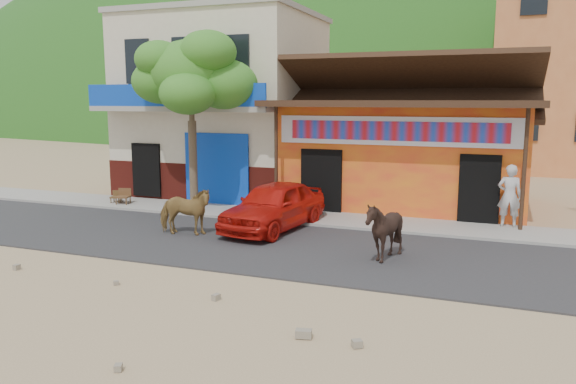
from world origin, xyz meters
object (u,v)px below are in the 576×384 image
Objects in this scene: cow_tan at (185,211)px; cafe_chair_left at (123,190)px; tree at (192,121)px; cow_dark at (384,231)px; red_car at (274,206)px; pedestrian at (510,196)px; scooter at (280,200)px; cafe_chair_right at (116,192)px.

cafe_chair_left is (-4.39, 3.01, -0.10)m from cow_tan.
tree is 8.47m from cow_dark.
pedestrian reaches higher than red_car.
scooter is 1.77× the size of cafe_chair_left.
pedestrian is 1.85× the size of cafe_chair_left.
cow_tan reaches higher than cafe_chair_right.
cafe_chair_right is (-10.53, 3.65, -0.26)m from cow_dark.
cafe_chair_right is at bearing 4.24° from pedestrian.
cafe_chair_right is at bearing 147.63° from cafe_chair_left.
scooter is at bearing -164.71° from cow_dark.
cafe_chair_left is (-5.96, -0.33, 0.03)m from scooter.
red_car is 6.62m from cafe_chair_left.
scooter is 5.97m from cafe_chair_left.
cafe_chair_right is at bearing 102.04° from scooter.
cafe_chair_right is (-0.39, 0.12, -0.11)m from cafe_chair_left.
cow_tan is 2.60m from red_car.
pedestrian is (6.46, 2.45, 0.30)m from red_car.
cafe_chair_left is 1.28× the size of cafe_chair_right.
cafe_chair_left is (-12.92, -1.01, -0.43)m from pedestrian.
tree reaches higher than cow_tan.
red_car reaches higher than cafe_chair_right.
cow_dark is 4.23m from red_car.
red_car is 7.04m from cafe_chair_right.
cafe_chair_right is at bearing 179.85° from tree.
scooter is at bearing 4.00° from tree.
cafe_chair_right is (-6.86, 1.56, -0.24)m from red_car.
red_car is at bearing -23.36° from tree.
red_car reaches higher than cafe_chair_left.
cow_tan is at bearing -49.38° from cafe_chair_left.
cow_dark is 1.46× the size of cafe_chair_left.
cow_tan is 3.69m from scooter.
red_car is 5.30× the size of cafe_chair_right.
cafe_chair_right is (-3.26, 0.01, -2.61)m from tree.
red_car is at bearing -154.08° from scooter.
cafe_chair_left is at bearing -33.62° from cafe_chair_right.
cow_dark is 11.15m from cafe_chair_right.
cow_dark is (7.28, -3.64, -2.35)m from tree.
cow_dark is at bearing -122.55° from scooter.
pedestrian is at bearing -12.40° from cafe_chair_right.
cafe_chair_right is (-4.78, 3.13, -0.21)m from cow_tan.
cafe_chair_left is at bearing -141.17° from cow_dark.
tree is 4.58m from red_car.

